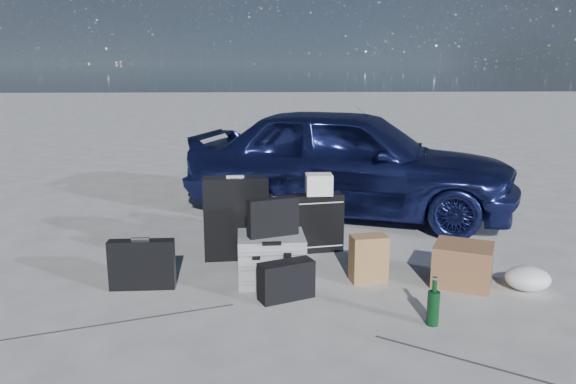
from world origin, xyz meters
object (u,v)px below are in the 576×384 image
object	(u,v)px
green_bottle	(434,302)
car	(349,161)
suitcase_right	(318,223)
cardboard_box	(463,265)
pelican_case	(271,258)
duffel_bag	(255,224)
briefcase	(142,265)
suitcase_left	(236,218)

from	to	relation	value
green_bottle	car	bearing A→B (deg)	92.44
car	suitcase_right	xyz separation A→B (m)	(-0.47, -1.25, -0.34)
suitcase_right	cardboard_box	size ratio (longest dim) A/B	1.25
pelican_case	cardboard_box	xyz separation A→B (m)	(1.45, -0.15, -0.03)
car	cardboard_box	distance (m)	2.21
duffel_bag	green_bottle	xyz separation A→B (m)	(1.15, -1.86, 0.00)
duffel_bag	cardboard_box	xyz separation A→B (m)	(1.58, -1.19, 0.01)
car	briefcase	xyz separation A→B (m)	(-1.87, -2.05, -0.42)
pelican_case	cardboard_box	world-z (taller)	pelican_case
suitcase_left	duffel_bag	world-z (taller)	suitcase_left
suitcase_left	suitcase_right	bearing A→B (deg)	7.75
suitcase_right	duffel_bag	world-z (taller)	suitcase_right
car	green_bottle	size ratio (longest dim) A/B	11.41
pelican_case	cardboard_box	bearing A→B (deg)	-7.76
duffel_bag	car	bearing A→B (deg)	40.15
car	pelican_case	world-z (taller)	car
car	suitcase_right	world-z (taller)	car
car	pelican_case	bearing A→B (deg)	175.13
pelican_case	briefcase	bearing A→B (deg)	-175.63
pelican_case	green_bottle	size ratio (longest dim) A/B	1.63
suitcase_left	cardboard_box	bearing A→B (deg)	-25.75
suitcase_right	cardboard_box	bearing A→B (deg)	-49.25
briefcase	duffel_bag	xyz separation A→B (m)	(0.83, 1.15, -0.04)
pelican_case	green_bottle	world-z (taller)	pelican_case
briefcase	duffel_bag	bearing A→B (deg)	53.38
green_bottle	suitcase_left	bearing A→B (deg)	133.95
cardboard_box	green_bottle	world-z (taller)	cardboard_box
cardboard_box	duffel_bag	bearing A→B (deg)	143.06
cardboard_box	green_bottle	bearing A→B (deg)	-122.91
car	suitcase_left	size ratio (longest dim) A/B	4.99
car	suitcase_right	size ratio (longest dim) A/B	6.78
briefcase	suitcase_left	world-z (taller)	suitcase_left
suitcase_right	briefcase	bearing A→B (deg)	-159.71
briefcase	green_bottle	bearing A→B (deg)	-20.21
briefcase	green_bottle	distance (m)	2.11
suitcase_right	duffel_bag	distance (m)	0.67
pelican_case	suitcase_right	bearing A→B (deg)	56.12
suitcase_right	duffel_bag	bearing A→B (deg)	139.00
car	suitcase_left	distance (m)	1.85
suitcase_left	suitcase_right	distance (m)	0.74
suitcase_right	green_bottle	bearing A→B (deg)	-78.30
cardboard_box	green_bottle	xyz separation A→B (m)	(-0.43, -0.67, -0.00)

